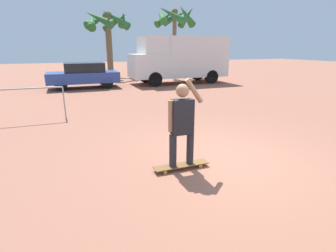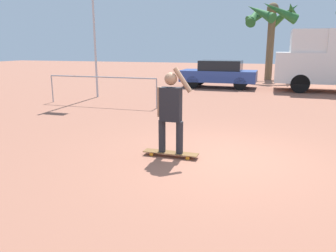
{
  "view_description": "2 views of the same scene",
  "coord_description": "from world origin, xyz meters",
  "px_view_note": "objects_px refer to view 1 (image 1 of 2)",
  "views": [
    {
      "loc": [
        -2.92,
        -4.45,
        2.29
      ],
      "look_at": [
        -1.06,
        0.36,
        0.74
      ],
      "focal_mm": 28.0,
      "sensor_mm": 36.0,
      "label": 1
    },
    {
      "loc": [
        0.86,
        -6.1,
        2.12
      ],
      "look_at": [
        -1.2,
        0.32,
        0.5
      ],
      "focal_mm": 35.0,
      "sensor_mm": 36.0,
      "label": 2
    }
  ],
  "objects_px": {
    "person_skateboarder": "(182,120)",
    "parked_car_blue": "(84,75)",
    "skateboard": "(181,165)",
    "camper_van": "(180,58)",
    "palm_tree_center_background": "(107,24)",
    "palm_tree_near_van": "(174,19)"
  },
  "relations": [
    {
      "from": "person_skateboarder",
      "to": "palm_tree_center_background",
      "type": "bearing_deg",
      "value": 85.19
    },
    {
      "from": "parked_car_blue",
      "to": "palm_tree_near_van",
      "type": "distance_m",
      "value": 9.66
    },
    {
      "from": "person_skateboarder",
      "to": "parked_car_blue",
      "type": "relative_size",
      "value": 0.42
    },
    {
      "from": "camper_van",
      "to": "parked_car_blue",
      "type": "bearing_deg",
      "value": -179.92
    },
    {
      "from": "skateboard",
      "to": "camper_van",
      "type": "bearing_deg",
      "value": 66.51
    },
    {
      "from": "parked_car_blue",
      "to": "palm_tree_center_background",
      "type": "height_order",
      "value": "palm_tree_center_background"
    },
    {
      "from": "skateboard",
      "to": "camper_van",
      "type": "height_order",
      "value": "camper_van"
    },
    {
      "from": "parked_car_blue",
      "to": "palm_tree_center_background",
      "type": "distance_m",
      "value": 6.81
    },
    {
      "from": "person_skateboarder",
      "to": "palm_tree_center_background",
      "type": "height_order",
      "value": "palm_tree_center_background"
    },
    {
      "from": "person_skateboarder",
      "to": "camper_van",
      "type": "xyz_separation_m",
      "value": [
        5.17,
        11.89,
        0.64
      ]
    },
    {
      "from": "camper_van",
      "to": "palm_tree_center_background",
      "type": "height_order",
      "value": "palm_tree_center_background"
    },
    {
      "from": "parked_car_blue",
      "to": "palm_tree_near_van",
      "type": "height_order",
      "value": "palm_tree_near_van"
    },
    {
      "from": "palm_tree_center_background",
      "to": "person_skateboarder",
      "type": "bearing_deg",
      "value": -94.81
    },
    {
      "from": "skateboard",
      "to": "camper_van",
      "type": "xyz_separation_m",
      "value": [
        5.17,
        11.89,
        1.56
      ]
    },
    {
      "from": "palm_tree_near_van",
      "to": "palm_tree_center_background",
      "type": "xyz_separation_m",
      "value": [
        -5.19,
        0.82,
        -0.45
      ]
    },
    {
      "from": "person_skateboarder",
      "to": "parked_car_blue",
      "type": "height_order",
      "value": "person_skateboarder"
    },
    {
      "from": "person_skateboarder",
      "to": "palm_tree_center_background",
      "type": "xyz_separation_m",
      "value": [
        1.46,
        17.35,
        3.04
      ]
    },
    {
      "from": "parked_car_blue",
      "to": "person_skateboarder",
      "type": "bearing_deg",
      "value": -85.38
    },
    {
      "from": "camper_van",
      "to": "person_skateboarder",
      "type": "bearing_deg",
      "value": -113.5
    },
    {
      "from": "skateboard",
      "to": "parked_car_blue",
      "type": "xyz_separation_m",
      "value": [
        -0.96,
        11.88,
        0.69
      ]
    },
    {
      "from": "parked_car_blue",
      "to": "palm_tree_center_background",
      "type": "xyz_separation_m",
      "value": [
        2.42,
        5.47,
        3.26
      ]
    },
    {
      "from": "camper_van",
      "to": "palm_tree_center_background",
      "type": "relative_size",
      "value": 1.24
    }
  ]
}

